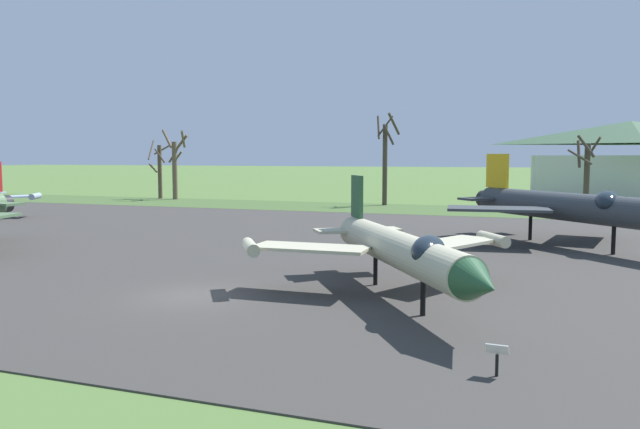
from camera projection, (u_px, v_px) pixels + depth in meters
The scene contains 11 objects.
ground_plane at pixel (194, 297), 23.86m from camera, with size 600.00×600.00×0.00m, color #4C6B33.
asphalt_apron at pixel (316, 248), 36.36m from camera, with size 100.53×44.60×0.05m, color #383533.
grass_verge_strip at pixel (414, 209), 62.82m from camera, with size 160.53×12.00×0.06m, color #3E592B.
jet_fighter_front_left at pixel (575, 207), 36.17m from camera, with size 14.20×14.59×5.54m.
jet_fighter_rear_left at pixel (399, 249), 22.96m from camera, with size 10.98×12.46×4.51m.
info_placard_rear_left at pixel (497, 356), 15.05m from camera, with size 0.55×0.26×0.87m.
bare_tree_far_left at pixel (159, 169), 78.47m from camera, with size 2.38×2.77×7.44m.
bare_tree_left_of_center at pixel (175, 164), 76.96m from camera, with size 3.08×3.13×8.66m.
bare_tree_center at pixel (385, 158), 67.49m from camera, with size 2.58×2.55×9.98m.
bare_tree_right_of_center at pixel (586, 171), 61.20m from camera, with size 3.12×3.12×7.48m.
visitor_building at pixel (629, 161), 77.57m from camera, with size 24.69×13.63×9.75m.
Camera 1 is at (12.63, -20.35, 5.36)m, focal length 34.97 mm.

